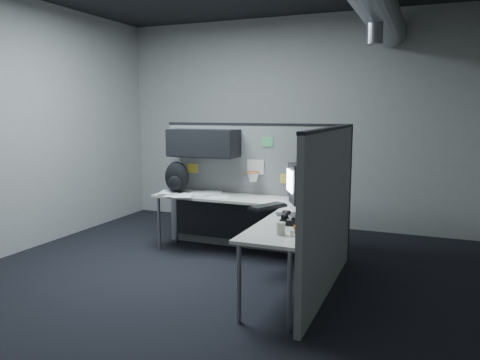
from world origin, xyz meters
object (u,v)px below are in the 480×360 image
at_px(keyboard, 268,207).
at_px(phone, 291,220).
at_px(desk, 255,213).
at_px(backpack, 177,178).
at_px(monitor, 308,183).

height_order(keyboard, phone, phone).
relative_size(desk, phone, 10.15).
bearing_deg(backpack, keyboard, -16.54).
bearing_deg(keyboard, desk, 115.35).
bearing_deg(desk, monitor, 20.27).
height_order(monitor, backpack, monitor).
distance_m(keyboard, phone, 0.72).
xyz_separation_m(desk, monitor, (0.57, 0.21, 0.35)).
bearing_deg(desk, phone, -50.22).
bearing_deg(keyboard, backpack, 139.80).
height_order(monitor, keyboard, monitor).
distance_m(monitor, keyboard, 0.59).
distance_m(desk, monitor, 0.70).
bearing_deg(backpack, monitor, 0.79).
bearing_deg(desk, backpack, 167.35).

